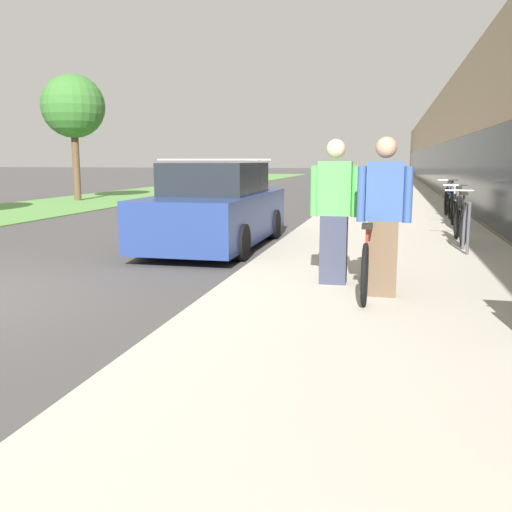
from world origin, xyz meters
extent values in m
cube|color=#BCB5A5|center=(5.44, 21.00, 0.06)|extent=(4.11, 70.00, 0.11)
cube|color=#1E2328|center=(7.58, 29.00, 1.25)|extent=(0.10, 63.00, 2.20)
cube|color=#5B9347|center=(-6.15, 25.00, 0.01)|extent=(4.74, 70.00, 0.03)
torus|color=black|center=(5.15, 2.32, 0.44)|extent=(0.05, 0.66, 0.66)
torus|color=black|center=(5.15, 0.71, 0.44)|extent=(0.05, 0.66, 0.66)
cylinder|color=red|center=(5.15, 1.52, 0.64)|extent=(0.04, 1.37, 0.04)
cylinder|color=red|center=(5.15, 1.20, 0.55)|extent=(0.04, 0.82, 0.31)
cylinder|color=red|center=(5.15, 1.00, 0.78)|extent=(0.03, 0.03, 0.27)
cube|color=black|center=(5.15, 1.00, 0.91)|extent=(0.11, 0.22, 0.05)
cylinder|color=red|center=(5.15, 2.20, 0.78)|extent=(0.03, 0.03, 0.29)
cylinder|color=silver|center=(5.15, 2.20, 0.93)|extent=(0.52, 0.03, 0.03)
cube|color=brown|center=(5.31, 1.23, 0.53)|extent=(0.32, 0.23, 0.84)
cube|color=#33518E|center=(5.31, 1.23, 1.27)|extent=(0.39, 0.23, 0.64)
cylinder|color=#33518E|center=(5.07, 1.23, 1.24)|extent=(0.10, 0.10, 0.61)
cylinder|color=#33518E|center=(5.56, 1.23, 1.24)|extent=(0.10, 0.10, 0.61)
sphere|color=tan|center=(5.31, 1.23, 1.74)|extent=(0.23, 0.23, 0.23)
cube|color=#33384C|center=(4.73, 1.74, 0.53)|extent=(0.32, 0.23, 0.84)
cube|color=#4CB74C|center=(4.73, 1.74, 1.27)|extent=(0.39, 0.23, 0.64)
cylinder|color=#4CB74C|center=(4.48, 1.74, 1.24)|extent=(0.10, 0.10, 0.61)
cylinder|color=#4CB74C|center=(4.97, 1.74, 1.24)|extent=(0.10, 0.10, 0.61)
sphere|color=beige|center=(4.73, 1.74, 1.74)|extent=(0.23, 0.23, 0.23)
cylinder|color=#4C4C51|center=(6.61, 4.38, 0.52)|extent=(0.05, 0.05, 0.82)
cylinder|color=#4C4C51|center=(6.61, 4.93, 0.52)|extent=(0.05, 0.05, 0.82)
cylinder|color=#4C4C51|center=(6.61, 4.65, 0.93)|extent=(0.05, 0.55, 0.05)
torus|color=black|center=(6.64, 6.26, 0.49)|extent=(0.06, 0.75, 0.75)
torus|color=black|center=(6.64, 5.30, 0.49)|extent=(0.06, 0.75, 0.75)
cylinder|color=black|center=(6.64, 5.78, 0.72)|extent=(0.04, 0.82, 0.04)
cylinder|color=black|center=(6.64, 5.59, 0.61)|extent=(0.04, 0.50, 0.34)
cylinder|color=black|center=(6.64, 5.47, 0.87)|extent=(0.03, 0.03, 0.31)
cube|color=black|center=(6.64, 5.47, 1.03)|extent=(0.11, 0.22, 0.05)
cylinder|color=black|center=(6.64, 6.18, 0.88)|extent=(0.03, 0.03, 0.33)
cylinder|color=silver|center=(6.64, 6.18, 1.04)|extent=(0.52, 0.03, 0.03)
torus|color=black|center=(6.82, 8.75, 0.49)|extent=(0.06, 0.75, 0.75)
torus|color=black|center=(6.82, 7.71, 0.49)|extent=(0.06, 0.75, 0.75)
cylinder|color=#B7BCC1|center=(6.82, 8.23, 0.71)|extent=(0.04, 0.88, 0.04)
cylinder|color=#B7BCC1|center=(6.82, 8.02, 0.61)|extent=(0.04, 0.54, 0.34)
cylinder|color=#B7BCC1|center=(6.82, 7.90, 0.87)|extent=(0.03, 0.03, 0.31)
cube|color=black|center=(6.82, 7.90, 1.02)|extent=(0.11, 0.22, 0.05)
cylinder|color=#B7BCC1|center=(6.82, 8.66, 0.87)|extent=(0.03, 0.03, 0.33)
cylinder|color=silver|center=(6.82, 8.66, 1.04)|extent=(0.52, 0.03, 0.03)
torus|color=black|center=(6.90, 11.24, 0.50)|extent=(0.06, 0.77, 0.77)
torus|color=black|center=(6.90, 10.15, 0.50)|extent=(0.06, 0.77, 0.77)
cylinder|color=#2D56A8|center=(6.90, 10.69, 0.73)|extent=(0.04, 0.93, 0.04)
cylinder|color=#2D56A8|center=(6.90, 10.48, 0.62)|extent=(0.04, 0.57, 0.35)
cylinder|color=#2D56A8|center=(6.90, 10.34, 0.89)|extent=(0.03, 0.03, 0.32)
cube|color=black|center=(6.90, 10.34, 1.05)|extent=(0.11, 0.22, 0.05)
cylinder|color=#2D56A8|center=(6.90, 11.16, 0.90)|extent=(0.03, 0.03, 0.34)
cylinder|color=silver|center=(6.90, 11.16, 1.07)|extent=(0.52, 0.03, 0.03)
cube|color=navy|center=(2.25, 4.96, 0.57)|extent=(1.74, 4.47, 0.84)
cube|color=#1E2328|center=(2.25, 4.96, 1.28)|extent=(1.49, 2.23, 0.57)
cylinder|color=silver|center=(2.25, 5.45, 1.61)|extent=(1.86, 0.04, 0.04)
cylinder|color=silver|center=(2.25, 4.47, 1.61)|extent=(1.86, 0.04, 0.04)
cylinder|color=black|center=(1.45, 6.30, 0.30)|extent=(0.22, 0.60, 0.60)
cylinder|color=black|center=(3.05, 6.30, 0.30)|extent=(0.22, 0.60, 0.60)
cylinder|color=black|center=(1.45, 3.62, 0.30)|extent=(0.22, 0.60, 0.60)
cylinder|color=black|center=(3.05, 3.62, 0.30)|extent=(0.22, 0.60, 0.60)
cylinder|color=brown|center=(-6.67, 15.31, 1.41)|extent=(0.28, 0.28, 2.81)
sphere|color=#38702D|center=(-6.67, 15.31, 3.66)|extent=(2.42, 2.42, 2.42)
camera|label=1|loc=(5.36, -5.15, 1.61)|focal=40.00mm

